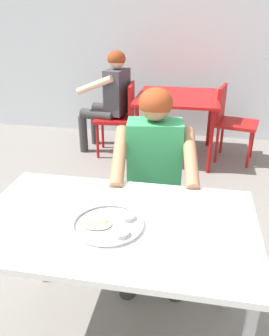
% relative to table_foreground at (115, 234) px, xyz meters
% --- Properties ---
extents(back_wall, '(12.00, 0.12, 3.40)m').
position_rel_table_foreground_xyz_m(back_wall, '(-0.05, 3.39, 1.02)').
color(back_wall, silver).
rests_on(back_wall, ground).
extents(table_foreground, '(1.27, 0.77, 0.76)m').
position_rel_table_foreground_xyz_m(table_foreground, '(0.00, 0.00, 0.00)').
color(table_foreground, white).
rests_on(table_foreground, ground).
extents(thali_tray, '(0.32, 0.32, 0.03)m').
position_rel_table_foreground_xyz_m(thali_tray, '(-0.02, -0.05, 0.09)').
color(thali_tray, '#B7BABF').
rests_on(thali_tray, table_foreground).
extents(chair_foreground, '(0.44, 0.46, 0.84)m').
position_rel_table_foreground_xyz_m(chair_foreground, '(0.08, 0.85, -0.20)').
color(chair_foreground, '#3F3F44').
rests_on(chair_foreground, ground).
extents(diner_foreground, '(0.54, 0.59, 1.21)m').
position_rel_table_foreground_xyz_m(diner_foreground, '(0.10, 0.63, 0.04)').
color(diner_foreground, '#363636').
rests_on(diner_foreground, ground).
extents(table_background_red, '(0.91, 0.94, 0.73)m').
position_rel_table_foreground_xyz_m(table_background_red, '(0.11, 2.58, -0.03)').
color(table_background_red, '#B71414').
rests_on(table_background_red, ground).
extents(chair_red_left, '(0.47, 0.45, 0.85)m').
position_rel_table_foreground_xyz_m(chair_red_left, '(-0.54, 2.53, -0.18)').
color(chair_red_left, '#AE1214').
rests_on(chair_red_left, ground).
extents(chair_red_right, '(0.52, 0.49, 0.85)m').
position_rel_table_foreground_xyz_m(chair_red_right, '(0.72, 2.59, -0.18)').
color(chair_red_right, '#A81513').
rests_on(chair_red_right, ground).
extents(patron_background, '(0.60, 0.57, 1.20)m').
position_rel_table_foreground_xyz_m(patron_background, '(-0.68, 2.60, 0.04)').
color(patron_background, '#343434').
rests_on(patron_background, ground).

